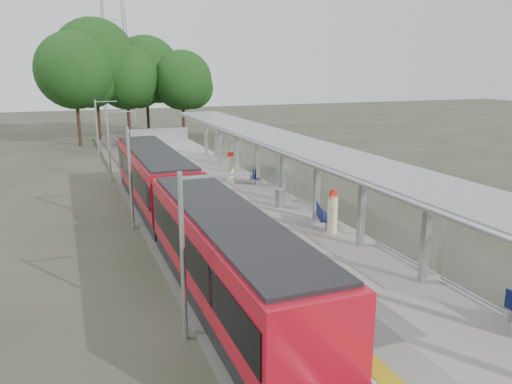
% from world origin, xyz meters
% --- Properties ---
extents(trackbed, '(3.00, 70.00, 0.24)m').
position_xyz_m(trackbed, '(-4.50, 20.00, 0.12)').
color(trackbed, '#59544C').
rests_on(trackbed, ground).
extents(platform, '(6.00, 50.00, 1.00)m').
position_xyz_m(platform, '(0.00, 20.00, 0.50)').
color(platform, gray).
rests_on(platform, ground).
extents(tactile_strip, '(0.60, 50.00, 0.02)m').
position_xyz_m(tactile_strip, '(-2.55, 20.00, 1.01)').
color(tactile_strip, gold).
rests_on(tactile_strip, platform).
extents(end_fence, '(6.00, 0.10, 1.20)m').
position_xyz_m(end_fence, '(0.00, 44.95, 1.60)').
color(end_fence, '#9EA0A5').
rests_on(end_fence, platform).
extents(train, '(2.74, 27.60, 3.62)m').
position_xyz_m(train, '(-4.50, 15.22, 2.05)').
color(train, black).
rests_on(train, ground).
extents(canopy, '(3.27, 38.00, 3.66)m').
position_xyz_m(canopy, '(1.61, 16.19, 4.20)').
color(canopy, '#9EA0A5').
rests_on(canopy, platform).
extents(tree_cluster, '(19.53, 13.22, 13.79)m').
position_xyz_m(tree_cluster, '(-2.87, 52.87, 8.12)').
color(tree_cluster, '#382316').
rests_on(tree_cluster, ground).
extents(catenary_masts, '(2.08, 48.16, 5.40)m').
position_xyz_m(catenary_masts, '(-6.22, 19.00, 2.91)').
color(catenary_masts, '#9EA0A5').
rests_on(catenary_masts, ground).
extents(bench_mid, '(1.01, 1.66, 1.09)m').
position_xyz_m(bench_mid, '(1.70, 12.88, 1.57)').
color(bench_mid, '#101B52').
rests_on(bench_mid, platform).
extents(bench_far, '(1.05, 1.66, 1.09)m').
position_xyz_m(bench_far, '(2.02, 22.48, 1.57)').
color(bench_far, '#101B52').
rests_on(bench_far, platform).
extents(info_pillar_near, '(0.45, 0.45, 2.01)m').
position_xyz_m(info_pillar_near, '(1.72, 11.90, 1.87)').
color(info_pillar_near, beige).
rests_on(info_pillar_near, platform).
extents(info_pillar_far, '(0.45, 0.45, 2.02)m').
position_xyz_m(info_pillar_far, '(0.64, 23.29, 1.87)').
color(info_pillar_far, beige).
rests_on(info_pillar_far, platform).
extents(litter_bin, '(0.64, 0.64, 0.99)m').
position_xyz_m(litter_bin, '(1.24, 16.74, 1.50)').
color(litter_bin, '#9EA0A5').
rests_on(litter_bin, platform).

